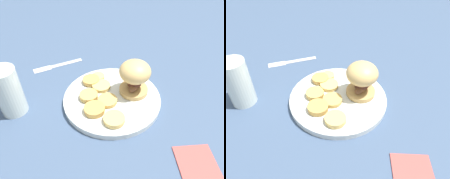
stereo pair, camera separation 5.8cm
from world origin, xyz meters
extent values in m
plane|color=#3D5170|center=(0.00, 0.00, 0.00)|extent=(4.00, 4.00, 0.00)
cylinder|color=silver|center=(0.00, 0.00, 0.01)|extent=(0.27, 0.27, 0.02)
torus|color=silver|center=(0.00, 0.00, 0.01)|extent=(0.26, 0.26, 0.01)
cylinder|color=tan|center=(0.06, -0.02, 0.02)|extent=(0.08, 0.08, 0.01)
ellipsoid|color=#563323|center=(0.06, -0.02, 0.04)|extent=(0.05, 0.04, 0.01)
ellipsoid|color=brown|center=(0.05, -0.03, 0.04)|extent=(0.04, 0.03, 0.02)
ellipsoid|color=#4C281E|center=(0.06, -0.02, 0.05)|extent=(0.05, 0.04, 0.02)
ellipsoid|color=brown|center=(0.07, -0.01, 0.04)|extent=(0.05, 0.05, 0.02)
ellipsoid|color=#4C281E|center=(0.10, -0.01, 0.04)|extent=(0.05, 0.04, 0.02)
ellipsoid|color=#DBB26B|center=(0.06, -0.02, 0.09)|extent=(0.08, 0.08, 0.06)
cylinder|color=#DBB766|center=(0.02, 0.09, 0.02)|extent=(0.04, 0.04, 0.01)
cylinder|color=tan|center=(-0.01, 0.09, 0.02)|extent=(0.05, 0.05, 0.01)
cylinder|color=#DBB766|center=(0.00, 0.05, 0.02)|extent=(0.05, 0.05, 0.01)
cylinder|color=tan|center=(-0.05, 0.04, 0.02)|extent=(0.05, 0.05, 0.01)
cylinder|color=#DBB766|center=(-0.05, -0.07, 0.02)|extent=(0.05, 0.05, 0.01)
cylinder|color=tan|center=(-0.02, -0.01, 0.02)|extent=(0.05, 0.05, 0.01)
cylinder|color=tan|center=(-0.07, -0.02, 0.02)|extent=(0.05, 0.05, 0.01)
cube|color=silver|center=(-0.01, 0.24, 0.00)|extent=(0.11, 0.04, 0.00)
cube|color=silver|center=(-0.09, 0.26, 0.00)|extent=(0.06, 0.04, 0.00)
cylinder|color=silver|center=(-0.22, 0.13, 0.07)|extent=(0.07, 0.07, 0.13)
camera|label=1|loc=(-0.27, -0.35, 0.43)|focal=35.00mm
camera|label=2|loc=(-0.22, -0.38, 0.43)|focal=35.00mm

